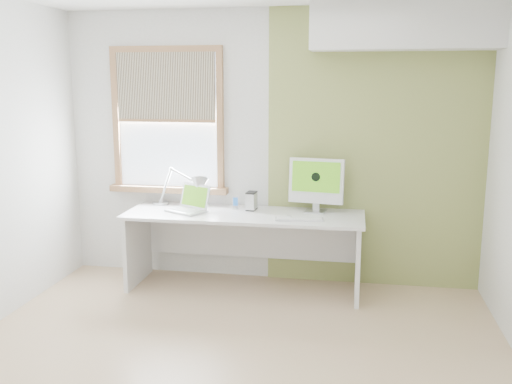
% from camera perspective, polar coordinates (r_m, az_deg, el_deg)
% --- Properties ---
extents(room, '(4.04, 3.54, 2.64)m').
position_cam_1_polar(room, '(3.73, -2.83, 1.47)').
color(room, tan).
rests_on(room, ground).
extents(accent_wall, '(2.00, 0.02, 2.60)m').
position_cam_1_polar(accent_wall, '(5.36, 11.93, 4.18)').
color(accent_wall, '#8C9E4D').
rests_on(accent_wall, room).
extents(soffit, '(1.60, 0.40, 0.42)m').
position_cam_1_polar(soffit, '(5.19, 14.78, 16.01)').
color(soffit, white).
rests_on(soffit, room).
extents(window, '(1.20, 0.14, 1.42)m').
position_cam_1_polar(window, '(5.62, -8.96, 7.09)').
color(window, '#96663F').
rests_on(window, room).
extents(desk, '(2.20, 0.70, 0.73)m').
position_cam_1_polar(desk, '(5.31, -1.10, -4.06)').
color(desk, silver).
rests_on(desk, room).
extents(desk_lamp, '(0.64, 0.36, 0.38)m').
position_cam_1_polar(desk_lamp, '(5.42, -6.50, 0.44)').
color(desk_lamp, silver).
rests_on(desk_lamp, desk).
extents(laptop, '(0.44, 0.41, 0.24)m').
position_cam_1_polar(laptop, '(5.33, -6.70, -1.26)').
color(laptop, silver).
rests_on(laptop, desk).
extents(phone_dock, '(0.08, 0.08, 0.13)m').
position_cam_1_polar(phone_dock, '(5.37, -2.09, -1.37)').
color(phone_dock, silver).
rests_on(phone_dock, desk).
extents(external_drive, '(0.10, 0.14, 0.17)m').
position_cam_1_polar(external_drive, '(5.32, -0.46, -0.91)').
color(external_drive, silver).
rests_on(external_drive, desk).
extents(imac, '(0.52, 0.20, 0.50)m').
position_cam_1_polar(imac, '(5.25, 6.12, 1.01)').
color(imac, silver).
rests_on(imac, desk).
extents(keyboard, '(0.43, 0.17, 0.02)m').
position_cam_1_polar(keyboard, '(4.96, 4.39, -2.74)').
color(keyboard, white).
rests_on(keyboard, desk).
extents(mouse, '(0.08, 0.11, 0.03)m').
position_cam_1_polar(mouse, '(5.00, 3.34, -2.57)').
color(mouse, white).
rests_on(mouse, desk).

